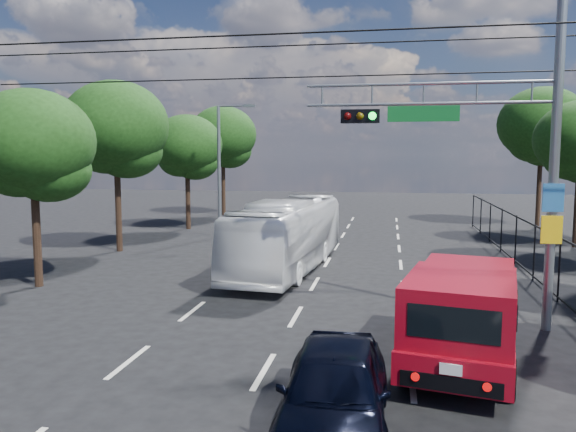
% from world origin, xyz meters
% --- Properties ---
extents(lane_markings, '(6.12, 38.00, 0.01)m').
position_xyz_m(lane_markings, '(-0.00, 14.00, 0.01)').
color(lane_markings, beige).
rests_on(lane_markings, ground).
extents(signal_mast, '(6.43, 0.39, 9.50)m').
position_xyz_m(signal_mast, '(5.28, 7.99, 5.24)').
color(signal_mast, slate).
rests_on(signal_mast, ground).
extents(streetlight_left, '(2.09, 0.22, 7.08)m').
position_xyz_m(streetlight_left, '(-6.33, 22.00, 3.94)').
color(streetlight_left, slate).
rests_on(streetlight_left, ground).
extents(utility_wires, '(22.00, 5.04, 0.74)m').
position_xyz_m(utility_wires, '(0.00, 8.83, 7.23)').
color(utility_wires, black).
rests_on(utility_wires, ground).
extents(fence_right, '(0.06, 34.03, 2.00)m').
position_xyz_m(fence_right, '(7.60, 12.17, 1.03)').
color(fence_right, black).
rests_on(fence_right, ground).
extents(tree_right_e, '(5.28, 5.28, 8.58)m').
position_xyz_m(tree_right_e, '(11.62, 30.02, 5.94)').
color(tree_right_e, black).
rests_on(tree_right_e, ground).
extents(tree_left_b, '(4.08, 4.08, 6.63)m').
position_xyz_m(tree_left_b, '(-9.18, 10.02, 4.58)').
color(tree_left_b, black).
rests_on(tree_left_b, ground).
extents(tree_left_c, '(4.80, 4.80, 7.80)m').
position_xyz_m(tree_left_c, '(-9.78, 17.02, 5.40)').
color(tree_left_c, black).
rests_on(tree_left_c, ground).
extents(tree_left_d, '(4.20, 4.20, 6.83)m').
position_xyz_m(tree_left_d, '(-9.38, 25.02, 4.72)').
color(tree_left_d, black).
rests_on(tree_left_d, ground).
extents(tree_left_e, '(4.92, 4.92, 7.99)m').
position_xyz_m(tree_left_e, '(-9.58, 33.02, 5.53)').
color(tree_left_e, black).
rests_on(tree_left_e, ground).
extents(red_pickup, '(3.08, 5.91, 2.10)m').
position_xyz_m(red_pickup, '(4.10, 5.23, 1.12)').
color(red_pickup, black).
rests_on(red_pickup, ground).
extents(navy_hatchback, '(1.85, 4.34, 1.46)m').
position_xyz_m(navy_hatchback, '(1.69, 1.63, 0.73)').
color(navy_hatchback, black).
rests_on(navy_hatchback, ground).
extents(white_bus, '(3.12, 9.96, 2.73)m').
position_xyz_m(white_bus, '(-1.37, 14.30, 1.37)').
color(white_bus, white).
rests_on(white_bus, ground).
extents(white_van, '(1.32, 3.72, 1.22)m').
position_xyz_m(white_van, '(-3.69, 17.10, 0.61)').
color(white_van, white).
rests_on(white_van, ground).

